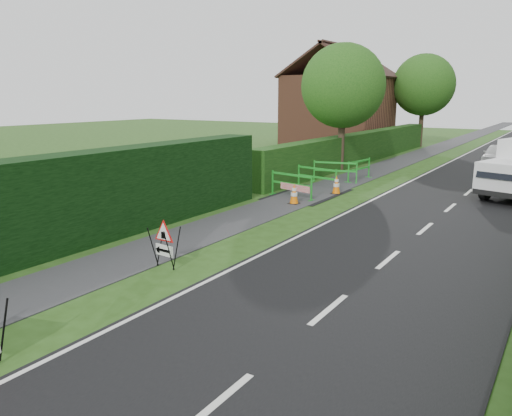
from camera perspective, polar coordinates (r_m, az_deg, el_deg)
The scene contains 16 objects.
ground at distance 10.17m, azimuth -7.27°, elevation -10.35°, with size 120.00×120.00×0.00m, color #244513.
footpath at distance 43.28m, azimuth 20.57°, elevation 6.61°, with size 2.00×90.00×0.02m, color #2D2D30.
hedge_west_near at distance 13.76m, azimuth -23.55°, elevation -5.16°, with size 1.10×18.00×2.50m, color black.
hedge_west_far at distance 31.42m, azimuth 11.80°, elevation 5.14°, with size 1.00×24.00×1.80m, color #14380F.
house_west at distance 40.48m, azimuth 9.43°, elevation 10.98°, with size 7.50×7.40×7.88m.
tree_nw at distance 27.31m, azimuth 9.93°, elevation 13.56°, with size 4.40×4.40×6.70m.
tree_fw at distance 42.51m, azimuth 18.62°, elevation 13.18°, with size 4.80×4.80×7.24m.
triangle_sign at distance 11.81m, azimuth -10.58°, elevation -3.64°, with size 0.71×0.71×0.99m.
traffic_cone_3 at distance 18.71m, azimuth 4.37°, elevation 1.63°, with size 0.38×0.38×0.79m.
traffic_cone_4 at distance 20.88m, azimuth 9.18°, elevation 2.65°, with size 0.38×0.38×0.79m.
ped_barrier_0 at distance 19.87m, azimuth 4.07°, elevation 2.97°, with size 2.09×0.74×1.00m.
ped_barrier_1 at distance 21.69m, azimuth 6.97°, elevation 3.73°, with size 2.09×0.75×1.00m.
ped_barrier_2 at distance 23.74m, azimuth 9.04°, elevation 4.43°, with size 2.08×0.84×1.00m.
ped_barrier_3 at distance 24.53m, azimuth 11.71°, elevation 4.59°, with size 0.62×2.09×1.00m.
redwhite_plank at distance 19.75m, azimuth 4.44°, elevation 1.05°, with size 1.50×0.04×0.25m, color red.
hatchback_car at distance 32.88m, azimuth 25.84°, elevation 5.53°, with size 1.43×3.54×1.21m, color silver.
Camera 1 is at (6.08, -7.13, 3.95)m, focal length 35.00 mm.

